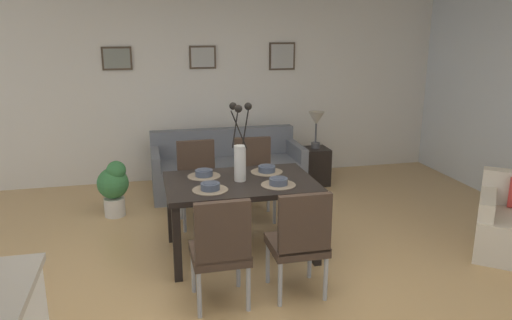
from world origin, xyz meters
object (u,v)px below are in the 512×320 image
object	(u,v)px
dining_table	(240,189)
bowl_far_left	(278,181)
potted_plant	(114,186)
bowl_near_left	(210,186)
sofa	(227,171)
framed_picture_center	(203,57)
side_table	(315,166)
framed_picture_right	(282,56)
centerpiece_vase	(240,152)
dining_chair_far_right	(254,174)
dining_chair_near_right	(198,178)
bowl_near_right	(204,172)
bowl_far_right	(267,168)
framed_picture_left	(117,58)
dining_chair_near_left	(221,247)
dining_chair_far_left	(300,238)
table_lamp	(316,122)

from	to	relation	value
dining_table	bowl_far_left	size ratio (longest dim) A/B	8.24
potted_plant	dining_table	bearing A→B (deg)	-46.12
bowl_near_left	sofa	xyz separation A→B (m)	(0.52, 2.11, -0.50)
framed_picture_center	side_table	bearing A→B (deg)	-25.00
side_table	framed_picture_right	distance (m)	1.66
centerpiece_vase	potted_plant	world-z (taller)	centerpiece_vase
dining_chair_far_right	bowl_near_left	distance (m)	1.33
framed_picture_center	framed_picture_right	size ratio (longest dim) A/B	0.95
bowl_far_left	side_table	distance (m)	2.45
dining_chair_near_right	framed_picture_center	xyz separation A→B (m)	(0.30, 1.68, 1.23)
bowl_near_right	bowl_far_right	bearing A→B (deg)	0.00
side_table	framed_picture_left	xyz separation A→B (m)	(-2.60, 0.68, 1.48)
framed_picture_right	dining_table	bearing A→B (deg)	-114.10
dining_table	dining_chair_far_right	bearing A→B (deg)	69.16
side_table	potted_plant	xyz separation A→B (m)	(-2.69, -0.61, 0.11)
dining_chair_far_right	bowl_far_right	world-z (taller)	dining_chair_far_right
side_table	framed_picture_center	size ratio (longest dim) A/B	1.41
dining_chair_near_left	dining_chair_far_right	bearing A→B (deg)	69.34
framed_picture_right	centerpiece_vase	bearing A→B (deg)	-114.09
bowl_far_right	framed_picture_right	world-z (taller)	framed_picture_right
dining_chair_near_right	centerpiece_vase	distance (m)	1.07
bowl_near_left	side_table	distance (m)	2.80
bowl_far_right	sofa	size ratio (longest dim) A/B	0.09
bowl_far_left	potted_plant	size ratio (longest dim) A/B	0.25
dining_table	framed_picture_left	size ratio (longest dim) A/B	3.57
dining_chair_far_left	dining_chair_far_right	world-z (taller)	same
dining_chair_far_right	dining_chair_near_left	bearing A→B (deg)	-110.66
bowl_near_left	dining_chair_near_left	bearing A→B (deg)	-91.91
dining_chair_near_left	bowl_near_right	bearing A→B (deg)	88.82
table_lamp	framed_picture_left	size ratio (longest dim) A/B	1.30
bowl_near_left	table_lamp	distance (m)	2.75
sofa	framed_picture_right	bearing A→B (deg)	35.28
framed_picture_left	framed_picture_center	bearing A→B (deg)	0.00
dining_chair_near_right	bowl_far_left	distance (m)	1.30
sofa	potted_plant	bearing A→B (deg)	-156.86
dining_chair_near_right	bowl_far_right	bearing A→B (deg)	-47.72
table_lamp	potted_plant	size ratio (longest dim) A/B	0.76
side_table	bowl_far_left	bearing A→B (deg)	-118.35
dining_chair_far_right	bowl_far_right	size ratio (longest dim) A/B	5.41
dining_chair_far_left	bowl_near_right	world-z (taller)	dining_chair_far_left
dining_chair_far_left	bowl_far_right	xyz separation A→B (m)	(0.02, 1.11, 0.27)
dining_chair_far_left	sofa	world-z (taller)	dining_chair_far_left
dining_chair_near_left	potted_plant	xyz separation A→B (m)	(-0.90, 2.19, -0.14)
dining_chair_far_left	side_table	size ratio (longest dim) A/B	1.77
bowl_far_right	potted_plant	distance (m)	1.93
dining_chair_near_left	dining_table	bearing A→B (deg)	69.51
sofa	framed_picture_left	distance (m)	2.10
dining_table	dining_chair_near_right	distance (m)	0.95
framed_picture_right	dining_chair_near_right	bearing A→B (deg)	-130.92
dining_chair_near_right	framed_picture_right	distance (m)	2.54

